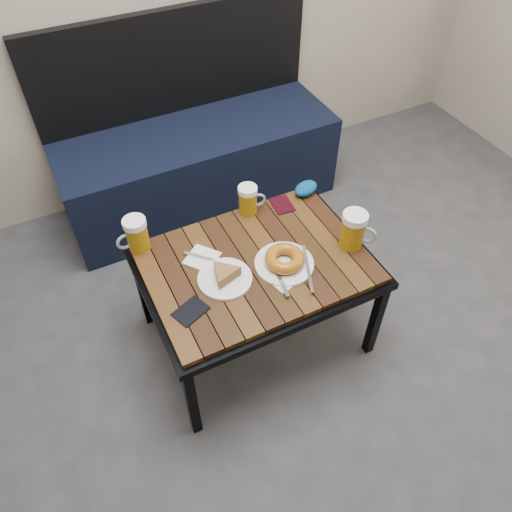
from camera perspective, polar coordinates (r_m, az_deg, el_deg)
name	(u,v)px	position (r m, az deg, el deg)	size (l,w,h in m)	color
bench	(197,158)	(2.67, -6.78, 11.11)	(1.40, 0.50, 0.95)	black
cafe_table	(256,269)	(1.87, 0.00, -1.51)	(0.84, 0.62, 0.47)	black
beer_mug_left	(136,234)	(1.88, -13.54, 2.42)	(0.13, 0.09, 0.14)	#986F0C
beer_mug_centre	(248,199)	(1.99, -0.88, 6.48)	(0.12, 0.09, 0.12)	#986F0C
beer_mug_right	(354,230)	(1.88, 11.11, 2.96)	(0.13, 0.13, 0.15)	#986F0C
plate_pie	(225,276)	(1.76, -3.59, -2.30)	(0.19, 0.19, 0.05)	white
plate_bagel	(285,261)	(1.80, 3.28, -0.57)	(0.22, 0.28, 0.06)	white
napkin_left	(202,258)	(1.85, -6.19, -0.25)	(0.15, 0.15, 0.01)	white
napkin_right	(285,275)	(1.79, 3.37, -2.22)	(0.16, 0.14, 0.01)	white
passport_navy	(191,311)	(1.70, -7.47, -6.27)	(0.08, 0.11, 0.01)	black
passport_burgundy	(282,204)	(2.06, 3.00, 5.90)	(0.08, 0.11, 0.01)	black
knit_pouch	(306,188)	(2.11, 5.72, 7.69)	(0.11, 0.07, 0.05)	navy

